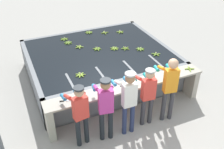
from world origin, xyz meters
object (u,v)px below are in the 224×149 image
at_px(banana_bunch_floating_8, 125,48).
at_px(banana_bunch_floating_9, 89,32).
at_px(worker_3, 148,92).
at_px(knife_1, 124,84).
at_px(banana_bunch_floating_1, 140,49).
at_px(banana_bunch_floating_2, 68,43).
at_px(worker_0, 80,111).
at_px(worker_2, 129,97).
at_px(knife_0, 65,101).
at_px(banana_bunch_floating_3, 105,33).
at_px(banana_bunch_floating_6, 156,54).
at_px(banana_bunch_ledge_0, 189,69).
at_px(banana_bunch_floating_5, 114,48).
at_px(banana_bunch_floating_11, 97,49).
at_px(banana_bunch_ledge_1, 151,80).
at_px(banana_bunch_floating_10, 64,39).
at_px(banana_bunch_floating_0, 79,47).
at_px(banana_bunch_floating_7, 80,75).
at_px(banana_bunch_floating_4, 120,32).
at_px(worker_1, 106,104).
at_px(worker_4, 170,84).

xyz_separation_m(banana_bunch_floating_8, banana_bunch_floating_9, (-0.61, 1.61, -0.00)).
bearing_deg(worker_3, knife_1, 122.75).
distance_m(banana_bunch_floating_1, banana_bunch_floating_2, 2.32).
relative_size(worker_0, knife_1, 4.57).
xyz_separation_m(worker_2, knife_0, (-1.30, 0.60, -0.11)).
xyz_separation_m(worker_3, banana_bunch_floating_3, (0.42, 3.63, -0.02)).
distance_m(banana_bunch_floating_6, banana_bunch_ledge_0, 1.14).
height_order(banana_bunch_floating_1, banana_bunch_floating_5, same).
bearing_deg(banana_bunch_floating_1, banana_bunch_floating_11, 155.51).
distance_m(banana_bunch_floating_5, banana_bunch_ledge_1, 1.99).
height_order(worker_0, banana_bunch_floating_3, worker_0).
bearing_deg(banana_bunch_floating_10, worker_2, -83.30).
height_order(banana_bunch_floating_0, knife_0, banana_bunch_floating_0).
bearing_deg(knife_0, worker_3, -15.11).
bearing_deg(banana_bunch_floating_6, worker_2, -136.72).
relative_size(banana_bunch_floating_8, banana_bunch_floating_11, 0.99).
bearing_deg(banana_bunch_floating_8, worker_3, -103.45).
bearing_deg(banana_bunch_ledge_1, banana_bunch_floating_7, 147.92).
bearing_deg(banana_bunch_floating_9, banana_bunch_floating_3, -26.64).
relative_size(banana_bunch_floating_6, banana_bunch_ledge_1, 0.99).
relative_size(banana_bunch_floating_10, knife_0, 0.81).
xyz_separation_m(banana_bunch_floating_1, banana_bunch_floating_10, (-1.94, 1.65, 0.00)).
bearing_deg(banana_bunch_floating_4, worker_1, -119.89).
bearing_deg(banana_bunch_floating_9, banana_bunch_floating_7, -114.33).
relative_size(worker_4, banana_bunch_floating_10, 6.21).
bearing_deg(worker_0, banana_bunch_floating_10, 79.87).
distance_m(banana_bunch_floating_10, knife_1, 3.22).
bearing_deg(banana_bunch_floating_9, worker_0, -112.25).
relative_size(worker_3, banana_bunch_floating_3, 5.57).
height_order(banana_bunch_floating_7, banana_bunch_ledge_1, banana_bunch_ledge_1).
bearing_deg(banana_bunch_floating_9, worker_2, -96.89).
bearing_deg(knife_1, banana_bunch_floating_1, 49.50).
bearing_deg(banana_bunch_ledge_0, banana_bunch_floating_6, 108.94).
height_order(banana_bunch_floating_4, banana_bunch_floating_9, same).
bearing_deg(banana_bunch_floating_6, worker_4, -111.93).
xyz_separation_m(worker_2, worker_4, (1.11, 0.03, 0.04)).
distance_m(banana_bunch_floating_3, banana_bunch_floating_9, 0.55).
height_order(worker_4, knife_1, worker_4).
bearing_deg(banana_bunch_floating_2, banana_bunch_ledge_1, -66.12).
bearing_deg(worker_4, banana_bunch_floating_11, 107.03).
bearing_deg(banana_bunch_floating_10, banana_bunch_floating_1, -40.39).
height_order(banana_bunch_floating_0, banana_bunch_floating_11, same).
xyz_separation_m(worker_1, banana_bunch_floating_6, (2.31, 1.63, -0.08)).
distance_m(worker_0, knife_1, 1.42).
distance_m(banana_bunch_floating_6, banana_bunch_floating_10, 3.07).
xyz_separation_m(banana_bunch_floating_9, banana_bunch_floating_10, (-0.93, -0.19, 0.00)).
xyz_separation_m(banana_bunch_floating_4, knife_0, (-2.79, -2.97, -0.01)).
relative_size(banana_bunch_floating_8, banana_bunch_ledge_1, 1.00).
distance_m(banana_bunch_floating_8, banana_bunch_floating_9, 1.73).
bearing_deg(banana_bunch_floating_8, worker_1, -125.05).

